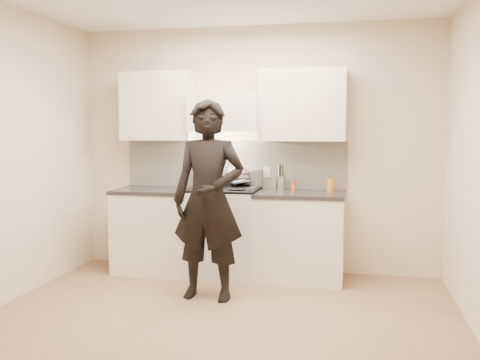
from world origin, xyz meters
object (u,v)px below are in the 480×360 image
at_px(person, 209,200).
at_px(counter_right, 300,236).
at_px(stove, 223,231).
at_px(wok, 235,176).
at_px(utensil_crock, 280,182).

bearing_deg(person, counter_right, 49.01).
distance_m(stove, person, 0.93).
bearing_deg(wok, person, -92.52).
bearing_deg(counter_right, stove, -180.00).
xyz_separation_m(counter_right, wok, (-0.72, 0.14, 0.61)).
height_order(stove, person, person).
bearing_deg(utensil_crock, stove, -159.29).
distance_m(stove, utensil_crock, 0.82).
distance_m(counter_right, wok, 0.95).
bearing_deg(wok, utensil_crock, 9.24).
bearing_deg(stove, utensil_crock, 20.71).
height_order(stove, counter_right, stove).
height_order(stove, utensil_crock, utensil_crock).
bearing_deg(stove, wok, 53.68).
xyz_separation_m(counter_right, person, (-0.77, -0.81, 0.46)).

